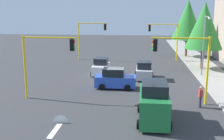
{
  "coord_description": "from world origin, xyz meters",
  "views": [
    {
      "loc": [
        27.9,
        2.35,
        7.33
      ],
      "look_at": [
        -0.79,
        -0.84,
        1.2
      ],
      "focal_mm": 44.18,
      "sensor_mm": 36.0,
      "label": 1
    }
  ],
  "objects_px": {
    "traffic_signal_far_right": "(90,33)",
    "street_lamp_curbside": "(205,39)",
    "delivery_van_green": "(154,103)",
    "pedestrian_crossing": "(200,96)",
    "car_silver": "(144,71)",
    "traffic_signal_near_left": "(184,56)",
    "car_white": "(101,67)",
    "traffic_signal_far_left": "(165,34)",
    "tree_roadside_far": "(188,20)",
    "tree_roadside_mid": "(204,26)",
    "traffic_signal_near_right": "(45,55)",
    "car_blue": "(115,79)"
  },
  "relations": [
    {
      "from": "traffic_signal_far_right",
      "to": "street_lamp_curbside",
      "type": "distance_m",
      "value": 18.17
    },
    {
      "from": "traffic_signal_far_right",
      "to": "delivery_van_green",
      "type": "height_order",
      "value": "traffic_signal_far_right"
    },
    {
      "from": "traffic_signal_far_right",
      "to": "pedestrian_crossing",
      "type": "height_order",
      "value": "traffic_signal_far_right"
    },
    {
      "from": "traffic_signal_far_right",
      "to": "car_silver",
      "type": "relative_size",
      "value": 1.55
    },
    {
      "from": "traffic_signal_near_left",
      "to": "street_lamp_curbside",
      "type": "height_order",
      "value": "street_lamp_curbside"
    },
    {
      "from": "delivery_van_green",
      "to": "car_white",
      "type": "xyz_separation_m",
      "value": [
        -13.65,
        -5.68,
        -0.39
      ]
    },
    {
      "from": "traffic_signal_far_left",
      "to": "tree_roadside_far",
      "type": "bearing_deg",
      "value": 136.41
    },
    {
      "from": "traffic_signal_far_left",
      "to": "pedestrian_crossing",
      "type": "relative_size",
      "value": 3.32
    },
    {
      "from": "traffic_signal_near_left",
      "to": "traffic_signal_far_left",
      "type": "distance_m",
      "value": 20.0
    },
    {
      "from": "traffic_signal_near_left",
      "to": "tree_roadside_mid",
      "type": "distance_m",
      "value": 14.76
    },
    {
      "from": "traffic_signal_far_left",
      "to": "traffic_signal_far_right",
      "type": "relative_size",
      "value": 0.98
    },
    {
      "from": "traffic_signal_far_right",
      "to": "traffic_signal_near_right",
      "type": "xyz_separation_m",
      "value": [
        20.0,
        0.06,
        -0.24
      ]
    },
    {
      "from": "tree_roadside_mid",
      "to": "car_silver",
      "type": "xyz_separation_m",
      "value": [
        5.84,
        -7.4,
        -4.71
      ]
    },
    {
      "from": "tree_roadside_mid",
      "to": "car_silver",
      "type": "relative_size",
      "value": 2.3
    },
    {
      "from": "tree_roadside_far",
      "to": "traffic_signal_near_right",
      "type": "bearing_deg",
      "value": -32.27
    },
    {
      "from": "pedestrian_crossing",
      "to": "car_silver",
      "type": "bearing_deg",
      "value": -154.3
    },
    {
      "from": "traffic_signal_near_left",
      "to": "tree_roadside_far",
      "type": "xyz_separation_m",
      "value": [
        -24.0,
        3.84,
        2.16
      ]
    },
    {
      "from": "traffic_signal_far_left",
      "to": "tree_roadside_far",
      "type": "xyz_separation_m",
      "value": [
        -4.0,
        3.81,
        2.04
      ]
    },
    {
      "from": "delivery_van_green",
      "to": "car_silver",
      "type": "xyz_separation_m",
      "value": [
        -12.05,
        -0.61,
        -0.39
      ]
    },
    {
      "from": "street_lamp_curbside",
      "to": "pedestrian_crossing",
      "type": "height_order",
      "value": "street_lamp_curbside"
    },
    {
      "from": "traffic_signal_near_left",
      "to": "street_lamp_curbside",
      "type": "xyz_separation_m",
      "value": [
        -9.61,
        3.54,
        0.47
      ]
    },
    {
      "from": "car_white",
      "to": "car_blue",
      "type": "relative_size",
      "value": 0.93
    },
    {
      "from": "delivery_van_green",
      "to": "street_lamp_curbside",
      "type": "bearing_deg",
      "value": 156.06
    },
    {
      "from": "tree_roadside_mid",
      "to": "tree_roadside_far",
      "type": "relative_size",
      "value": 0.93
    },
    {
      "from": "traffic_signal_far_right",
      "to": "car_white",
      "type": "distance_m",
      "value": 11.2
    },
    {
      "from": "delivery_van_green",
      "to": "car_white",
      "type": "distance_m",
      "value": 14.79
    },
    {
      "from": "traffic_signal_near_left",
      "to": "tree_roadside_far",
      "type": "height_order",
      "value": "tree_roadside_far"
    },
    {
      "from": "tree_roadside_far",
      "to": "car_blue",
      "type": "height_order",
      "value": "tree_roadside_far"
    },
    {
      "from": "street_lamp_curbside",
      "to": "delivery_van_green",
      "type": "height_order",
      "value": "street_lamp_curbside"
    },
    {
      "from": "car_blue",
      "to": "traffic_signal_near_left",
      "type": "bearing_deg",
      "value": 55.79
    },
    {
      "from": "traffic_signal_near_left",
      "to": "traffic_signal_far_right",
      "type": "height_order",
      "value": "traffic_signal_far_right"
    },
    {
      "from": "traffic_signal_far_right",
      "to": "car_blue",
      "type": "height_order",
      "value": "traffic_signal_far_right"
    },
    {
      "from": "street_lamp_curbside",
      "to": "car_blue",
      "type": "height_order",
      "value": "street_lamp_curbside"
    },
    {
      "from": "street_lamp_curbside",
      "to": "tree_roadside_mid",
      "type": "distance_m",
      "value": 4.64
    },
    {
      "from": "tree_roadside_far",
      "to": "car_silver",
      "type": "bearing_deg",
      "value": -23.54
    },
    {
      "from": "traffic_signal_near_right",
      "to": "tree_roadside_mid",
      "type": "relative_size",
      "value": 0.63
    },
    {
      "from": "traffic_signal_far_right",
      "to": "car_white",
      "type": "xyz_separation_m",
      "value": [
        10.25,
        3.23,
        -3.18
      ]
    },
    {
      "from": "tree_roadside_far",
      "to": "pedestrian_crossing",
      "type": "relative_size",
      "value": 5.4
    },
    {
      "from": "traffic_signal_near_left",
      "to": "street_lamp_curbside",
      "type": "relative_size",
      "value": 0.78
    },
    {
      "from": "traffic_signal_far_right",
      "to": "car_white",
      "type": "height_order",
      "value": "traffic_signal_far_right"
    },
    {
      "from": "car_silver",
      "to": "pedestrian_crossing",
      "type": "distance_m",
      "value": 9.97
    },
    {
      "from": "tree_roadside_mid",
      "to": "traffic_signal_far_right",
      "type": "bearing_deg",
      "value": -110.9
    },
    {
      "from": "car_white",
      "to": "car_blue",
      "type": "height_order",
      "value": "same"
    },
    {
      "from": "tree_roadside_mid",
      "to": "pedestrian_crossing",
      "type": "relative_size",
      "value": 5.02
    },
    {
      "from": "traffic_signal_near_right",
      "to": "tree_roadside_mid",
      "type": "bearing_deg",
      "value": 131.81
    },
    {
      "from": "traffic_signal_near_left",
      "to": "car_blue",
      "type": "relative_size",
      "value": 1.39
    },
    {
      "from": "car_white",
      "to": "car_blue",
      "type": "bearing_deg",
      "value": 21.42
    },
    {
      "from": "car_white",
      "to": "car_silver",
      "type": "distance_m",
      "value": 5.32
    },
    {
      "from": "tree_roadside_far",
      "to": "pedestrian_crossing",
      "type": "distance_m",
      "value": 25.48
    },
    {
      "from": "traffic_signal_far_left",
      "to": "car_white",
      "type": "xyz_separation_m",
      "value": [
        10.25,
        -8.17,
        -3.1
      ]
    }
  ]
}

